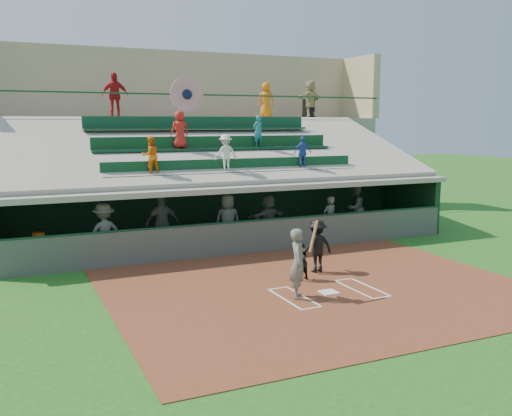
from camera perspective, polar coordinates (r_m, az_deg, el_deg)
name	(u,v)px	position (r m, az deg, el deg)	size (l,w,h in m)	color
ground	(329,294)	(15.10, 7.29, -8.48)	(100.00, 100.00, 0.00)	#1E5718
dirt_slab	(319,288)	(15.51, 6.32, -7.97)	(11.00, 9.00, 0.02)	brown
home_plate	(329,292)	(15.09, 7.29, -8.35)	(0.43, 0.43, 0.03)	white
batters_box_chalk	(329,293)	(15.09, 7.29, -8.40)	(2.65, 1.85, 0.01)	silver
dugout_floor	(232,243)	(20.96, -2.38, -3.51)	(16.00, 3.50, 0.04)	gray
concourse_slab	(178,168)	(26.96, -7.77, 4.03)	(20.00, 3.00, 4.60)	gray
grandstand	(199,174)	(24.12, -5.76, 3.44)	(20.40, 10.40, 7.80)	#4F544E
batter_at_plate	(298,263)	(14.37, 4.25, -5.52)	(0.96, 0.80, 1.95)	#555752
catcher	(300,262)	(16.05, 4.46, -5.41)	(0.51, 0.39, 1.04)	black
home_umpire	(317,246)	(16.92, 6.11, -3.78)	(1.01, 0.58, 1.57)	black
dugout_bench	(221,231)	(21.98, -3.49, -2.35)	(13.75, 0.41, 0.41)	#905E34
white_table	(39,254)	(18.92, -20.89, -4.36)	(0.73, 0.55, 0.64)	silver
water_cooler	(39,238)	(18.85, -20.92, -2.85)	(0.36, 0.36, 0.36)	orange
dugout_player_a	(104,233)	(18.47, -14.95, -2.41)	(1.22, 0.70, 1.88)	#50534E
dugout_player_b	(162,223)	(19.49, -9.37, -1.50)	(1.17, 0.49, 1.99)	#545752
dugout_player_c	(228,221)	(20.09, -2.85, -1.27)	(0.91, 0.60, 1.87)	#585B56
dugout_player_d	(268,218)	(21.05, 1.25, -0.99)	(1.61, 0.51, 1.73)	#61645F
dugout_player_e	(330,218)	(21.36, 7.37, -1.03)	(0.60, 0.40, 1.66)	#51534E
dugout_player_f	(355,208)	(23.35, 9.88, 0.01)	(0.91, 0.71, 1.87)	#5B5F59
trash_bin	(309,109)	(29.26, 5.28, 9.87)	(0.64, 0.64, 0.96)	black
concourse_staff_a	(115,95)	(25.30, -13.91, 10.90)	(1.10, 0.46, 1.88)	#A81315
concourse_staff_b	(266,100)	(27.67, 1.01, 10.73)	(0.82, 0.54, 1.68)	orange
concourse_staff_c	(310,99)	(29.02, 5.44, 10.78)	(1.73, 0.55, 1.87)	tan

